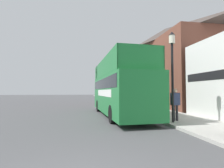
{
  "coord_description": "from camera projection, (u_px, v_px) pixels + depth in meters",
  "views": [
    {
      "loc": [
        0.31,
        -3.0,
        1.83
      ],
      "look_at": [
        2.49,
        10.02,
        2.39
      ],
      "focal_mm": 28.0,
      "sensor_mm": 36.0,
      "label": 1
    }
  ],
  "objects": [
    {
      "name": "lamp_post_nearest",
      "position": [
        172.0,
        60.0,
        9.64
      ],
      "size": [
        0.35,
        0.35,
        5.02
      ],
      "color": "black",
      "rests_on": "sidewalk"
    },
    {
      "name": "brick_terrace_rear",
      "position": [
        166.0,
        67.0,
        23.17
      ],
      "size": [
        6.0,
        17.34,
        10.23
      ],
      "color": "brown",
      "rests_on": "ground_plane"
    },
    {
      "name": "sidewalk",
      "position": [
        133.0,
        106.0,
        21.63
      ],
      "size": [
        3.39,
        108.0,
        0.14
      ],
      "color": "#ADAAA3",
      "rests_on": "ground_plane"
    },
    {
      "name": "lamp_post_third",
      "position": [
        114.0,
        82.0,
        28.88
      ],
      "size": [
        0.35,
        0.35,
        4.7
      ],
      "color": "black",
      "rests_on": "sidewalk"
    },
    {
      "name": "lamp_post_second",
      "position": [
        128.0,
        78.0,
        19.25
      ],
      "size": [
        0.35,
        0.35,
        4.53
      ],
      "color": "black",
      "rests_on": "sidewalk"
    },
    {
      "name": "pedestrian_third",
      "position": [
        175.0,
        101.0,
        10.05
      ],
      "size": [
        0.48,
        0.27,
        1.85
      ],
      "color": "#232328",
      "rests_on": "sidewalk"
    },
    {
      "name": "ground_plane",
      "position": [
        80.0,
        105.0,
        23.52
      ],
      "size": [
        144.0,
        144.0,
        0.0
      ],
      "primitive_type": "plane",
      "color": "#4C4C4F"
    },
    {
      "name": "tour_bus",
      "position": [
        118.0,
        91.0,
        13.24
      ],
      "size": [
        2.94,
        10.13,
        4.18
      ],
      "rotation": [
        0.0,
        0.0,
        0.04
      ],
      "color": "#1E7A38",
      "rests_on": "ground_plane"
    },
    {
      "name": "parked_car_ahead_of_bus",
      "position": [
        112.0,
        101.0,
        20.63
      ],
      "size": [
        1.82,
        4.41,
        1.58
      ],
      "rotation": [
        0.0,
        0.0,
        -0.03
      ],
      "color": "silver",
      "rests_on": "ground_plane"
    }
  ]
}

